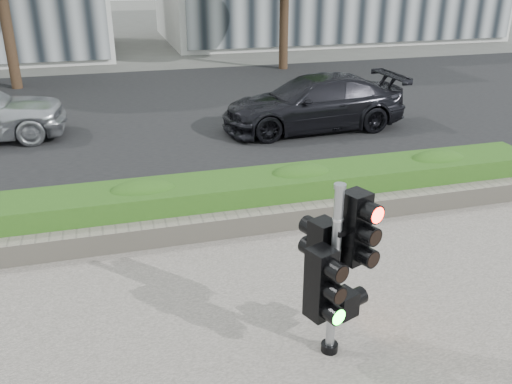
# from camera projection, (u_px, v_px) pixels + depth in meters

# --- Properties ---
(ground) EXTENTS (120.00, 120.00, 0.00)m
(ground) POSITION_uv_depth(u_px,v_px,m) (259.00, 302.00, 7.00)
(ground) COLOR #51514C
(ground) RESTS_ON ground
(road) EXTENTS (60.00, 13.00, 0.02)m
(road) POSITION_uv_depth(u_px,v_px,m) (164.00, 111.00, 15.84)
(road) COLOR black
(road) RESTS_ON ground
(curb) EXTENTS (60.00, 0.25, 0.12)m
(curb) POSITION_uv_depth(u_px,v_px,m) (210.00, 202.00, 9.76)
(curb) COLOR gray
(curb) RESTS_ON ground
(stone_wall) EXTENTS (12.00, 0.32, 0.34)m
(stone_wall) POSITION_uv_depth(u_px,v_px,m) (226.00, 225.00, 8.60)
(stone_wall) COLOR gray
(stone_wall) RESTS_ON sidewalk
(hedge) EXTENTS (12.00, 1.00, 0.68)m
(hedge) POSITION_uv_depth(u_px,v_px,m) (217.00, 199.00, 9.11)
(hedge) COLOR #4D8829
(hedge) RESTS_ON sidewalk
(traffic_signal) EXTENTS (0.74, 0.65, 2.03)m
(traffic_signal) POSITION_uv_depth(u_px,v_px,m) (335.00, 262.00, 5.69)
(traffic_signal) COLOR black
(traffic_signal) RESTS_ON sidewalk
(car_dark) EXTENTS (4.77, 2.04, 1.37)m
(car_dark) POSITION_uv_depth(u_px,v_px,m) (313.00, 103.00, 13.91)
(car_dark) COLOR black
(car_dark) RESTS_ON road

